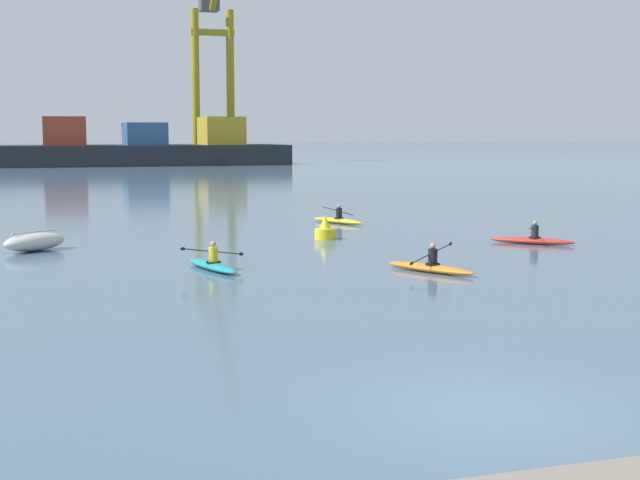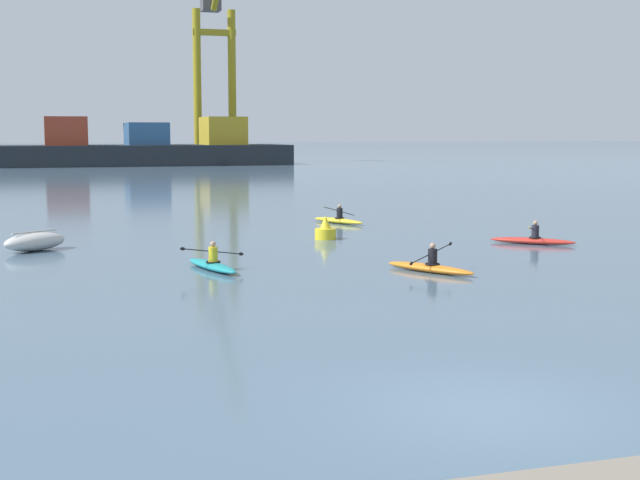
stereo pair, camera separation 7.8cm
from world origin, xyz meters
name	(u,v)px [view 1 (the left image)]	position (x,y,z in m)	size (l,w,h in m)	color
ground_plane	(486,409)	(0.00, 0.00, 0.00)	(800.00, 800.00, 0.00)	slate
container_barge	(145,149)	(7.11, 112.82, 2.27)	(39.01, 11.89, 6.67)	#1E2328
gantry_crane_west_mid	(214,53)	(18.47, 121.12, 16.31)	(6.50, 20.25, 34.23)	olive
capsized_dinghy	(34,242)	(-7.09, 22.65, 0.35)	(2.75, 2.42, 0.76)	beige
channel_buoy	(325,231)	(4.58, 22.95, 0.36)	(0.90, 0.90, 1.00)	yellow
kayak_orange	(430,267)	(5.09, 13.42, 0.17)	(2.15, 3.27, 0.95)	orange
kayak_yellow	(338,220)	(7.19, 29.07, 0.17)	(2.04, 3.33, 0.95)	yellow
kayak_teal	(212,265)	(-1.52, 15.99, 0.17)	(2.21, 3.44, 0.95)	teal
kayak_red	(532,240)	(12.04, 18.87, 0.17)	(2.96, 2.68, 0.95)	red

